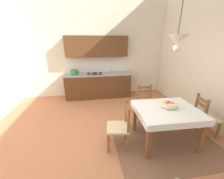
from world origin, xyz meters
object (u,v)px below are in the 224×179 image
dining_table (166,114)px  fruit_bowl (169,105)px  dining_chair_kitchen_side (145,103)px  dining_chair_tv_side (120,127)px  kitchen_cabinetry (98,75)px  dining_chair_window_side (205,117)px  pendant_lamp (177,40)px

dining_table → fruit_bowl: size_ratio=4.18×
dining_chair_kitchen_side → dining_chair_tv_side: bearing=-133.9°
kitchen_cabinetry → dining_chair_window_side: (2.18, -2.70, -0.41)m
fruit_bowl → pendant_lamp: 1.25m
dining_chair_kitchen_side → pendant_lamp: size_ratio=1.16×
dining_chair_kitchen_side → fruit_bowl: dining_chair_kitchen_side is taller
fruit_bowl → kitchen_cabinetry: bearing=115.1°
dining_chair_tv_side → fruit_bowl: (1.03, 0.06, 0.37)m
dining_table → dining_chair_window_side: dining_chair_window_side is taller
dining_chair_window_side → fruit_bowl: (-0.92, 0.00, 0.37)m
dining_table → kitchen_cabinetry: bearing=113.5°
kitchen_cabinetry → dining_chair_kitchen_side: size_ratio=2.57×
kitchen_cabinetry → dining_chair_window_side: kitchen_cabinetry is taller
dining_chair_tv_side → dining_chair_kitchen_side: same height
dining_chair_tv_side → dining_chair_window_side: 1.95m
dining_chair_kitchen_side → fruit_bowl: size_ratio=3.10×
kitchen_cabinetry → dining_chair_kitchen_side: 2.17m
dining_chair_kitchen_side → fruit_bowl: bearing=-82.7°
dining_table → dining_chair_tv_side: 0.98m
dining_table → dining_chair_kitchen_side: (-0.05, 0.94, -0.18)m
dining_table → dining_chair_tv_side: (-0.96, -0.01, -0.18)m
dining_table → dining_chair_kitchen_side: size_ratio=1.35×
dining_chair_window_side → pendant_lamp: size_ratio=1.16×
fruit_bowl → pendant_lamp: pendant_lamp is taller
dining_chair_tv_side → dining_chair_window_side: bearing=1.6°
dining_table → fruit_bowl: 0.21m
dining_chair_window_side → kitchen_cabinetry: bearing=128.9°
dining_table → pendant_lamp: (-0.08, -0.11, 1.42)m
kitchen_cabinetry → pendant_lamp: (1.11, -2.85, 1.19)m
dining_table → dining_chair_window_side: 1.00m
dining_chair_tv_side → dining_chair_kitchen_side: (0.91, 0.95, 0.00)m
kitchen_cabinetry → dining_table: 3.00m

